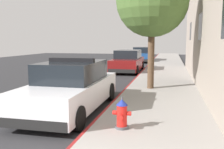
# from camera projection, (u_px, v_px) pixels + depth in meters

# --- Properties ---
(ground_plane) EXTENTS (32.10, 60.00, 0.20)m
(ground_plane) POSITION_uv_depth(u_px,v_px,m) (53.00, 83.00, 14.02)
(ground_plane) COLOR #2B2B2D
(sidewalk_pavement) EXTENTS (3.00, 60.00, 0.17)m
(sidewalk_pavement) POSITION_uv_depth(u_px,v_px,m) (163.00, 84.00, 12.65)
(sidewalk_pavement) COLOR gray
(sidewalk_pavement) RESTS_ON ground
(curb_painted_edge) EXTENTS (0.08, 60.00, 0.17)m
(curb_painted_edge) POSITION_uv_depth(u_px,v_px,m) (133.00, 83.00, 13.00)
(curb_painted_edge) COLOR maroon
(curb_painted_edge) RESTS_ON ground
(police_cruiser) EXTENTS (1.94, 4.84, 1.68)m
(police_cruiser) POSITION_uv_depth(u_px,v_px,m) (71.00, 87.00, 8.05)
(police_cruiser) COLOR white
(police_cruiser) RESTS_ON ground
(parked_car_silver_ahead) EXTENTS (1.94, 4.84, 1.56)m
(parked_car_silver_ahead) POSITION_uv_depth(u_px,v_px,m) (128.00, 61.00, 18.28)
(parked_car_silver_ahead) COLOR maroon
(parked_car_silver_ahead) RESTS_ON ground
(parked_car_dark_far) EXTENTS (1.94, 4.84, 1.56)m
(parked_car_dark_far) POSITION_uv_depth(u_px,v_px,m) (142.00, 55.00, 27.01)
(parked_car_dark_far) COLOR navy
(parked_car_dark_far) RESTS_ON ground
(fire_hydrant) EXTENTS (0.44, 0.40, 0.76)m
(fire_hydrant) POSITION_uv_depth(u_px,v_px,m) (122.00, 114.00, 5.92)
(fire_hydrant) COLOR #4C4C51
(fire_hydrant) RESTS_ON sidewalk_pavement
(street_tree) EXTENTS (3.03, 3.03, 5.22)m
(street_tree) POSITION_uv_depth(u_px,v_px,m) (152.00, 1.00, 10.55)
(street_tree) COLOR brown
(street_tree) RESTS_ON sidewalk_pavement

